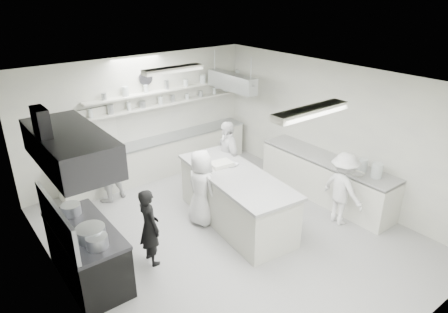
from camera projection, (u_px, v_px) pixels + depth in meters
floor at (228, 234)px, 7.87m from camera, size 6.00×7.00×0.02m
ceiling at (228, 82)px, 6.67m from camera, size 6.00×7.00×0.02m
wall_back at (140, 117)px, 9.81m from camera, size 6.00×0.04×3.00m
wall_front at (410, 261)px, 4.73m from camera, size 6.00×0.04×3.00m
wall_left at (60, 219)px, 5.59m from camera, size 0.04×7.00×3.00m
wall_right at (333, 130)px, 8.95m from camera, size 0.04×7.00×3.00m
stove at (88, 255)px, 6.53m from camera, size 0.80×1.80×0.90m
exhaust_hood at (70, 147)px, 5.77m from camera, size 0.85×2.00×0.50m
back_counter at (160, 157)px, 10.18m from camera, size 5.00×0.60×0.92m
shelf_lower at (167, 104)px, 10.01m from camera, size 4.20×0.26×0.04m
shelf_upper at (166, 90)px, 9.87m from camera, size 4.20×0.26×0.04m
pass_through_window at (89, 130)px, 9.09m from camera, size 1.30×0.04×1.00m
wall_clock at (145, 78)px, 9.52m from camera, size 0.32×0.05×0.32m
right_counter at (325, 179)px, 9.02m from camera, size 0.74×3.30×0.94m
pot_rack at (232, 82)px, 9.82m from camera, size 0.30×1.60×0.40m
light_fixture_front at (311, 111)px, 5.39m from camera, size 1.30×0.25×0.10m
light_fixture_rear at (173, 69)px, 8.01m from camera, size 1.30×0.25×0.10m
prep_island at (236, 199)px, 8.07m from camera, size 1.34×2.90×1.04m
stove_pot at (91, 235)px, 6.04m from camera, size 0.44×0.44×0.25m
cook_stove at (149, 227)px, 6.81m from camera, size 0.34×0.52×1.42m
cook_back at (106, 168)px, 8.80m from camera, size 0.85×0.72×1.57m
cook_island_left at (201, 188)px, 7.94m from camera, size 0.56×0.81×1.58m
cook_island_right at (227, 158)px, 9.06m from camera, size 0.69×1.11×1.76m
cook_right at (343, 189)px, 7.95m from camera, size 0.68×1.05×1.53m
bowl_island_a at (231, 165)px, 8.25m from camera, size 0.31×0.31×0.07m
bowl_island_b at (211, 171)px, 8.02m from camera, size 0.21×0.21×0.05m
bowl_right at (358, 174)px, 8.09m from camera, size 0.28×0.28×0.06m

